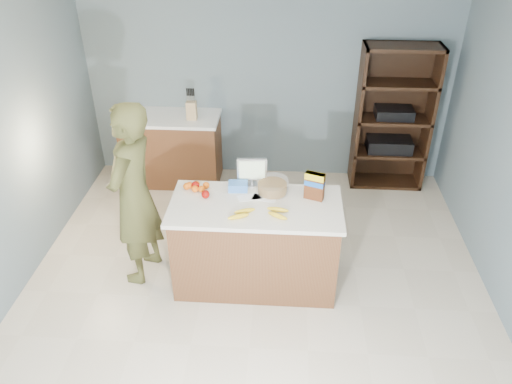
# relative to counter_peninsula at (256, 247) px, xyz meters

# --- Properties ---
(floor) EXTENTS (4.50, 5.00, 0.02)m
(floor) POSITION_rel_counter_peninsula_xyz_m (0.00, -0.30, -0.42)
(floor) COLOR beige
(floor) RESTS_ON ground
(walls) EXTENTS (4.52, 5.02, 2.51)m
(walls) POSITION_rel_counter_peninsula_xyz_m (0.00, -0.30, 1.24)
(walls) COLOR slate
(walls) RESTS_ON ground
(counter_peninsula) EXTENTS (1.56, 0.76, 0.90)m
(counter_peninsula) POSITION_rel_counter_peninsula_xyz_m (0.00, 0.00, 0.00)
(counter_peninsula) COLOR brown
(counter_peninsula) RESTS_ON ground
(back_cabinet) EXTENTS (1.24, 0.62, 0.90)m
(back_cabinet) POSITION_rel_counter_peninsula_xyz_m (-1.20, 1.90, 0.04)
(back_cabinet) COLOR brown
(back_cabinet) RESTS_ON ground
(shelving_unit) EXTENTS (0.90, 0.40, 1.80)m
(shelving_unit) POSITION_rel_counter_peninsula_xyz_m (1.55, 2.05, 0.45)
(shelving_unit) COLOR black
(shelving_unit) RESTS_ON ground
(person) EXTENTS (0.56, 0.74, 1.82)m
(person) POSITION_rel_counter_peninsula_xyz_m (-1.13, 0.06, 0.49)
(person) COLOR #464621
(person) RESTS_ON ground
(knife_block) EXTENTS (0.12, 0.10, 0.31)m
(knife_block) POSITION_rel_counter_peninsula_xyz_m (-0.90, 1.84, 0.60)
(knife_block) COLOR tan
(knife_block) RESTS_ON back_cabinet
(envelopes) EXTENTS (0.38, 0.18, 0.00)m
(envelopes) POSITION_rel_counter_peninsula_xyz_m (0.00, 0.11, 0.49)
(envelopes) COLOR white
(envelopes) RESTS_ON counter_peninsula
(bananas) EXTENTS (0.53, 0.22, 0.04)m
(bananas) POSITION_rel_counter_peninsula_xyz_m (0.05, -0.17, 0.51)
(bananas) COLOR yellow
(bananas) RESTS_ON counter_peninsula
(apples) EXTENTS (0.20, 0.23, 0.08)m
(apples) POSITION_rel_counter_peninsula_xyz_m (-0.52, 0.15, 0.52)
(apples) COLOR #900B07
(apples) RESTS_ON counter_peninsula
(oranges) EXTENTS (0.25, 0.15, 0.07)m
(oranges) POSITION_rel_counter_peninsula_xyz_m (-0.58, 0.22, 0.52)
(oranges) COLOR orange
(oranges) RESTS_ON counter_peninsula
(blue_carton) EXTENTS (0.19, 0.13, 0.08)m
(blue_carton) POSITION_rel_counter_peninsula_xyz_m (-0.18, 0.23, 0.52)
(blue_carton) COLOR blue
(blue_carton) RESTS_ON counter_peninsula
(salad_bowl) EXTENTS (0.30, 0.30, 0.13)m
(salad_bowl) POSITION_rel_counter_peninsula_xyz_m (0.14, 0.22, 0.54)
(salad_bowl) COLOR #267219
(salad_bowl) RESTS_ON counter_peninsula
(tv) EXTENTS (0.28, 0.12, 0.28)m
(tv) POSITION_rel_counter_peninsula_xyz_m (-0.06, 0.34, 0.64)
(tv) COLOR silver
(tv) RESTS_ON counter_peninsula
(cereal_box) EXTENTS (0.19, 0.12, 0.27)m
(cereal_box) POSITION_rel_counter_peninsula_xyz_m (0.52, 0.13, 0.64)
(cereal_box) COLOR #592B14
(cereal_box) RESTS_ON counter_peninsula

